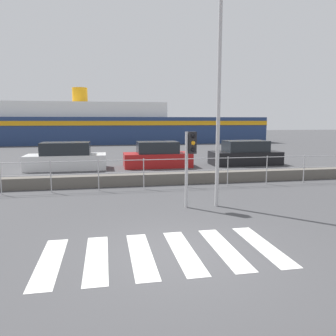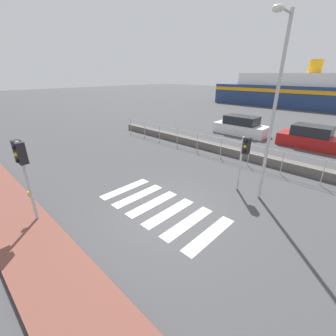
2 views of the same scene
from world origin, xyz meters
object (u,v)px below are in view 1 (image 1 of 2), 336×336
object	(u,v)px
streetlamp	(222,75)
parked_car_white	(66,158)
ferry_boat	(110,126)
parked_car_red	(157,156)
parked_car_black	(245,154)
traffic_light_far	(190,152)

from	to	relation	value
streetlamp	parked_car_white	xyz separation A→B (m)	(-5.66, 9.51, -3.43)
ferry_boat	parked_car_white	distance (m)	22.70
parked_car_red	parked_car_black	distance (m)	5.56
traffic_light_far	parked_car_white	distance (m)	10.47
streetlamp	parked_car_black	bearing A→B (deg)	61.75
ferry_boat	parked_car_red	distance (m)	22.66
ferry_boat	parked_car_white	xyz separation A→B (m)	(-2.80, -22.49, -1.40)
ferry_boat	parked_car_black	xyz separation A→B (m)	(7.97, -22.49, -1.41)
streetlamp	parked_car_black	xyz separation A→B (m)	(5.11, 9.51, -3.45)
parked_car_white	parked_car_black	bearing A→B (deg)	0.00
ferry_boat	parked_car_white	bearing A→B (deg)	-97.09
parked_car_red	ferry_boat	bearing A→B (deg)	96.13
traffic_light_far	parked_car_white	xyz separation A→B (m)	(-4.77, 9.26, -1.11)
parked_car_white	traffic_light_far	bearing A→B (deg)	-62.72
streetlamp	parked_car_red	size ratio (longest dim) A/B	1.67
parked_car_white	parked_car_red	size ratio (longest dim) A/B	1.11
streetlamp	parked_car_white	world-z (taller)	streetlamp
streetlamp	parked_car_red	distance (m)	10.12
parked_car_black	parked_car_red	bearing A→B (deg)	180.00
traffic_light_far	parked_car_black	xyz separation A→B (m)	(6.00, 9.26, -1.13)
ferry_boat	parked_car_white	world-z (taller)	ferry_boat
parked_car_white	parked_car_black	distance (m)	10.77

